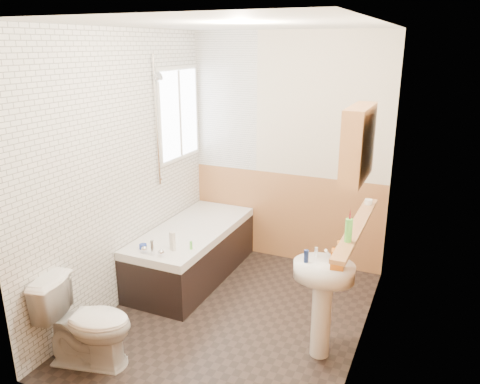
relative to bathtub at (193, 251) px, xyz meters
The scene contains 26 objects.
floor 0.97m from the bathtub, 37.87° to the right, with size 2.80×2.80×0.00m, color black.
ceiling 2.40m from the bathtub, 37.87° to the right, with size 2.80×2.80×0.00m, color white.
wall_back 1.47m from the bathtub, 49.08° to the left, with size 2.20×0.02×2.50m, color beige.
wall_front 2.32m from the bathtub, 69.74° to the right, with size 2.20×0.02×2.50m, color beige.
wall_left 1.18m from the bathtub, 123.79° to the right, with size 0.02×2.80×2.50m, color beige.
wall_right 2.15m from the bathtub, 17.15° to the right, with size 0.02×2.80×2.50m, color beige.
wainscot_right 1.92m from the bathtub, 17.34° to the right, with size 0.01×2.80×1.00m, color #BF824E.
wainscot_front 2.10m from the bathtub, 69.53° to the right, with size 2.20×0.01×1.00m, color #BF824E.
wainscot_back 1.12m from the bathtub, 48.33° to the left, with size 2.20×0.01×1.00m, color #BF824E.
tile_cladding_left 1.18m from the bathtub, 122.23° to the right, with size 0.01×2.80×2.50m, color white.
tile_return_back 1.68m from the bathtub, 89.65° to the left, with size 0.75×0.01×1.50m, color white.
window 1.46m from the bathtub, 131.04° to the left, with size 0.03×0.79×0.99m.
bathtub is the anchor object (origin of this frame).
shower_riser 1.49m from the bathtub, 167.59° to the right, with size 0.11×0.09×1.28m.
toilet 1.57m from the bathtub, 91.10° to the right, with size 0.40×0.71×0.69m, color white.
sink 1.76m from the bathtub, 25.65° to the right, with size 0.47×0.38×0.90m.
pine_shelf 2.05m from the bathtub, 20.23° to the right, with size 0.10×1.30×0.03m, color #BF824E.
medicine_cabinet 2.37m from the bathtub, 22.54° to the right, with size 0.14×0.56×0.51m.
foam_can 2.22m from the bathtub, 29.12° to the right, with size 0.05×0.05×0.16m, color #59C647.
green_bottle 2.23m from the bathtub, 28.88° to the right, with size 0.05×0.05×0.23m, color maroon.
black_jar 1.97m from the bathtub, ahead, with size 0.06×0.06×0.04m, color silver.
soap_bottle 1.94m from the bathtub, 25.40° to the right, with size 0.10×0.21×0.10m, color orange.
clear_bottle 1.73m from the bathtub, 28.82° to the right, with size 0.04×0.04×0.10m, color navy.
blue_gel 0.66m from the bathtub, 78.53° to the right, with size 0.05×0.03×0.18m, color silver.
cream_jar 0.71m from the bathtub, 104.12° to the right, with size 0.07×0.07×0.04m, color #19339E.
orange_bottle 0.61m from the bathtub, 61.20° to the right, with size 0.03×0.03×0.08m, color #59C647.
Camera 1 is at (1.55, -3.33, 2.36)m, focal length 35.00 mm.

